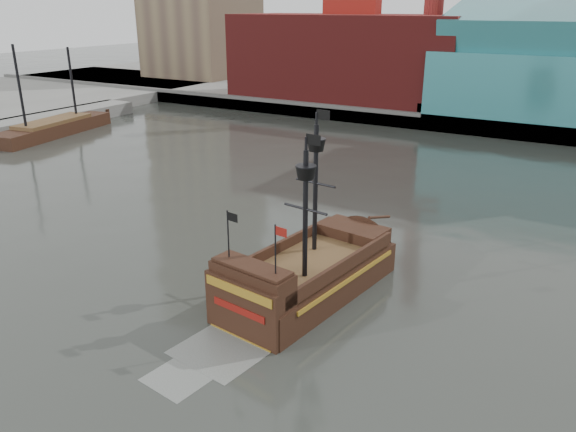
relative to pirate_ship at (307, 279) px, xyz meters
The scene contains 6 objects.
ground 7.91m from the pirate_ship, 133.33° to the right, with size 400.00×400.00×0.00m, color #242621.
promenade_far 86.48m from the pirate_ship, 93.56° to the left, with size 220.00×60.00×2.00m, color slate.
seawall 57.07m from the pirate_ship, 95.39° to the left, with size 220.00×1.00×2.60m, color #4C4C49.
pier 67.87m from the pirate_ship, 159.01° to the left, with size 6.00×40.00×2.00m, color slate.
pirate_ship is the anchor object (origin of this frame).
docked_vessel 62.18m from the pirate_ship, 156.64° to the left, with size 8.17×21.42×14.23m.
Camera 1 is at (21.38, -24.28, 18.59)m, focal length 35.00 mm.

